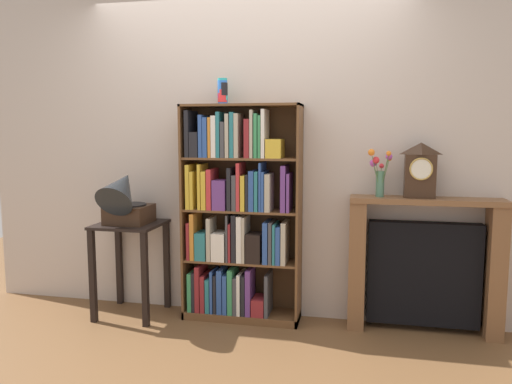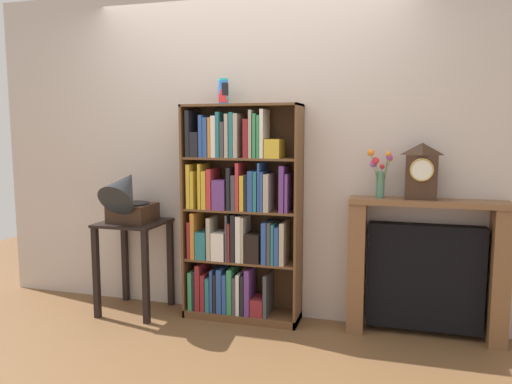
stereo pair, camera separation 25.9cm
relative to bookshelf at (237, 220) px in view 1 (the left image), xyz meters
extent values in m
cube|color=brown|center=(0.04, -0.13, -0.80)|extent=(8.00, 6.40, 0.02)
cube|color=beige|center=(0.28, 0.19, 0.51)|extent=(5.00, 0.08, 2.60)
cube|color=brown|center=(-0.41, 0.01, 0.05)|extent=(0.02, 0.28, 1.67)
cube|color=brown|center=(0.49, 0.01, 0.05)|extent=(0.02, 0.28, 1.67)
cube|color=#4C311C|center=(0.04, 0.14, 0.05)|extent=(0.91, 0.01, 1.67)
cube|color=brown|center=(0.04, 0.01, 0.88)|extent=(0.91, 0.28, 0.02)
cube|color=brown|center=(0.04, 0.01, -0.76)|extent=(0.91, 0.28, 0.06)
cube|color=#388E56|center=(-0.36, -0.01, -0.57)|extent=(0.03, 0.23, 0.31)
cube|color=black|center=(-0.32, -0.03, -0.57)|extent=(0.02, 0.19, 0.32)
cube|color=maroon|center=(-0.29, -0.01, -0.54)|extent=(0.04, 0.24, 0.36)
cube|color=maroon|center=(-0.25, 0.00, -0.58)|extent=(0.03, 0.24, 0.29)
cube|color=teal|center=(-0.21, -0.03, -0.59)|extent=(0.03, 0.20, 0.27)
cube|color=#2D519E|center=(-0.18, -0.02, -0.56)|extent=(0.02, 0.20, 0.33)
cube|color=black|center=(-0.15, -0.03, -0.57)|extent=(0.02, 0.19, 0.30)
cube|color=#2D519E|center=(-0.11, -0.03, -0.55)|extent=(0.04, 0.19, 0.35)
cube|color=#2D519E|center=(-0.07, -0.01, -0.57)|extent=(0.03, 0.22, 0.31)
cube|color=#388E56|center=(-0.03, -0.01, -0.55)|extent=(0.04, 0.23, 0.35)
cube|color=#424247|center=(0.01, -0.01, -0.58)|extent=(0.03, 0.23, 0.29)
cube|color=white|center=(0.04, -0.01, -0.57)|extent=(0.03, 0.23, 0.32)
cube|color=black|center=(0.07, -0.01, -0.57)|extent=(0.03, 0.22, 0.31)
cube|color=#663884|center=(0.11, -0.02, -0.55)|extent=(0.04, 0.20, 0.36)
cube|color=maroon|center=(0.19, -0.03, -0.66)|extent=(0.10, 0.19, 0.13)
cube|color=#424247|center=(0.26, 0.00, -0.56)|extent=(0.03, 0.24, 0.33)
cube|color=brown|center=(0.04, 0.01, -0.32)|extent=(0.87, 0.26, 0.02)
cube|color=maroon|center=(-0.36, -0.02, -0.16)|extent=(0.02, 0.21, 0.29)
cube|color=orange|center=(-0.33, -0.01, -0.13)|extent=(0.03, 0.23, 0.36)
cube|color=teal|center=(-0.26, -0.04, -0.20)|extent=(0.09, 0.18, 0.21)
cube|color=#B2A893|center=(-0.19, -0.03, -0.14)|extent=(0.03, 0.19, 0.33)
cube|color=white|center=(-0.12, -0.03, -0.20)|extent=(0.11, 0.19, 0.22)
cube|color=#424247|center=(-0.05, -0.02, -0.13)|extent=(0.02, 0.21, 0.36)
cube|color=maroon|center=(-0.03, -0.03, -0.16)|extent=(0.02, 0.19, 0.30)
cube|color=black|center=(0.00, -0.01, -0.13)|extent=(0.03, 0.23, 0.36)
cube|color=white|center=(0.05, -0.02, -0.13)|extent=(0.04, 0.21, 0.35)
cube|color=#B2A893|center=(0.08, -0.02, -0.14)|extent=(0.02, 0.21, 0.35)
cube|color=black|center=(0.15, -0.04, -0.20)|extent=(0.11, 0.16, 0.22)
cube|color=#2D519E|center=(0.25, -0.01, -0.15)|extent=(0.04, 0.23, 0.32)
cube|color=#424247|center=(0.28, -0.01, -0.15)|extent=(0.03, 0.22, 0.32)
cube|color=teal|center=(0.31, -0.01, -0.16)|extent=(0.02, 0.23, 0.31)
cube|color=#2D519E|center=(0.34, -0.03, -0.17)|extent=(0.03, 0.19, 0.29)
cube|color=#B2A893|center=(0.38, -0.01, -0.15)|extent=(0.04, 0.22, 0.32)
cube|color=brown|center=(0.04, 0.01, 0.08)|extent=(0.87, 0.26, 0.02)
cube|color=gold|center=(-0.36, 0.00, 0.26)|extent=(0.03, 0.24, 0.34)
cube|color=gold|center=(-0.33, -0.03, 0.23)|extent=(0.02, 0.19, 0.29)
cube|color=gold|center=(-0.26, -0.02, 0.26)|extent=(0.02, 0.22, 0.35)
cube|color=gold|center=(-0.23, -0.01, 0.24)|extent=(0.04, 0.23, 0.29)
cube|color=#C63338|center=(-0.19, -0.01, 0.24)|extent=(0.04, 0.22, 0.31)
cube|color=#663884|center=(-0.11, -0.04, 0.20)|extent=(0.10, 0.17, 0.23)
cube|color=black|center=(-0.03, -0.02, 0.25)|extent=(0.03, 0.21, 0.32)
cube|color=#424247|center=(0.01, -0.01, 0.22)|extent=(0.03, 0.22, 0.27)
cube|color=#C63338|center=(0.04, -0.01, 0.27)|extent=(0.03, 0.22, 0.36)
cube|color=gold|center=(0.07, -0.03, 0.22)|extent=(0.03, 0.19, 0.27)
cube|color=black|center=(0.11, -0.02, 0.23)|extent=(0.02, 0.21, 0.28)
cube|color=#2D519E|center=(0.14, -0.01, 0.24)|extent=(0.04, 0.22, 0.30)
cube|color=teal|center=(0.18, -0.01, 0.24)|extent=(0.03, 0.22, 0.30)
cube|color=#2D519E|center=(0.21, 0.00, 0.27)|extent=(0.02, 0.24, 0.36)
cube|color=#2D519E|center=(0.23, -0.01, 0.24)|extent=(0.02, 0.22, 0.30)
cube|color=#B2A893|center=(0.26, -0.03, 0.23)|extent=(0.04, 0.19, 0.28)
cube|color=#663884|center=(0.38, -0.02, 0.26)|extent=(0.04, 0.21, 0.34)
cube|color=#663884|center=(0.41, -0.02, 0.23)|extent=(0.02, 0.21, 0.29)
cube|color=brown|center=(0.04, 0.01, 0.48)|extent=(0.87, 0.26, 0.02)
cube|color=black|center=(-0.36, 0.00, 0.66)|extent=(0.03, 0.24, 0.35)
cube|color=black|center=(-0.30, -0.03, 0.58)|extent=(0.07, 0.19, 0.19)
cube|color=#2D519E|center=(-0.25, -0.02, 0.65)|extent=(0.03, 0.20, 0.32)
cube|color=#2D519E|center=(-0.21, -0.01, 0.64)|extent=(0.03, 0.22, 0.30)
cube|color=orange|center=(-0.18, -0.01, 0.64)|extent=(0.02, 0.23, 0.30)
cube|color=white|center=(-0.15, -0.03, 0.64)|extent=(0.04, 0.19, 0.31)
cube|color=teal|center=(-0.11, -0.01, 0.66)|extent=(0.03, 0.23, 0.34)
cube|color=#424247|center=(-0.08, -0.02, 0.62)|extent=(0.03, 0.21, 0.27)
cube|color=#B2A893|center=(-0.04, -0.01, 0.65)|extent=(0.03, 0.23, 0.33)
cube|color=teal|center=(-0.01, 0.00, 0.66)|extent=(0.03, 0.24, 0.34)
cube|color=#B2A893|center=(0.03, -0.02, 0.65)|extent=(0.03, 0.21, 0.33)
cube|color=maroon|center=(0.11, -0.01, 0.63)|extent=(0.04, 0.24, 0.29)
cube|color=#B2A893|center=(0.14, -0.03, 0.66)|extent=(0.02, 0.19, 0.35)
cube|color=#388E56|center=(0.17, -0.02, 0.65)|extent=(0.02, 0.20, 0.33)
cube|color=#388E56|center=(0.20, -0.03, 0.64)|extent=(0.02, 0.20, 0.31)
cube|color=white|center=(0.23, -0.02, 0.67)|extent=(0.03, 0.21, 0.36)
cube|color=gold|center=(0.30, -0.02, 0.56)|extent=(0.11, 0.20, 0.14)
cylinder|color=blue|center=(-0.11, 0.02, 0.93)|extent=(0.07, 0.07, 0.09)
cylinder|color=red|center=(-0.11, 0.02, 0.95)|extent=(0.07, 0.07, 0.09)
cylinder|color=#28B2B7|center=(-0.11, 0.02, 0.97)|extent=(0.07, 0.07, 0.09)
cylinder|color=purple|center=(-0.11, 0.02, 0.98)|extent=(0.07, 0.07, 0.09)
cylinder|color=black|center=(-0.11, 0.02, 1.00)|extent=(0.07, 0.07, 0.09)
cylinder|color=blue|center=(-0.11, 0.02, 1.02)|extent=(0.07, 0.07, 0.09)
cylinder|color=#28B2B7|center=(-0.11, 0.02, 1.03)|extent=(0.07, 0.07, 0.09)
cube|color=black|center=(-0.85, -0.10, -0.05)|extent=(0.50, 0.49, 0.02)
cube|color=black|center=(-1.07, -0.31, -0.42)|extent=(0.04, 0.04, 0.73)
cube|color=black|center=(-0.63, -0.31, -0.42)|extent=(0.04, 0.04, 0.73)
cube|color=black|center=(-1.07, 0.12, -0.42)|extent=(0.04, 0.04, 0.73)
cube|color=black|center=(-0.63, 0.12, -0.42)|extent=(0.04, 0.04, 0.73)
cube|color=#382316|center=(-0.85, -0.10, 0.03)|extent=(0.32, 0.31, 0.14)
cylinder|color=black|center=(-0.85, -0.10, 0.11)|extent=(0.27, 0.27, 0.01)
cylinder|color=#1E2328|center=(-0.85, -0.14, 0.13)|extent=(0.03, 0.03, 0.06)
cone|color=#1E2328|center=(-0.85, -0.22, 0.25)|extent=(0.29, 0.42, 0.41)
cube|color=brown|center=(1.40, 0.03, 0.19)|extent=(1.08, 0.24, 0.04)
cube|color=brown|center=(0.92, 0.03, -0.31)|extent=(0.12, 0.21, 0.96)
cube|color=brown|center=(1.88, 0.03, -0.31)|extent=(0.12, 0.21, 0.96)
cube|color=black|center=(1.40, 0.07, -0.36)|extent=(0.80, 0.12, 0.76)
cube|color=#382316|center=(1.35, 0.03, 0.36)|extent=(0.21, 0.10, 0.31)
pyramid|color=#382316|center=(1.35, 0.03, 0.56)|extent=(0.21, 0.10, 0.08)
cylinder|color=silver|center=(1.35, -0.02, 0.42)|extent=(0.15, 0.01, 0.15)
torus|color=#B79347|center=(1.35, -0.03, 0.42)|extent=(0.16, 0.01, 0.16)
cylinder|color=#4C7A60|center=(1.07, 0.03, 0.30)|extent=(0.06, 0.06, 0.19)
cylinder|color=#4C753D|center=(1.07, 0.05, 0.33)|extent=(0.02, 0.04, 0.21)
sphere|color=red|center=(1.08, 0.07, 0.43)|extent=(0.03, 0.03, 0.03)
cylinder|color=#4C753D|center=(1.04, 0.00, 0.38)|extent=(0.08, 0.06, 0.31)
sphere|color=orange|center=(1.00, -0.03, 0.53)|extent=(0.05, 0.05, 0.05)
cylinder|color=#4C753D|center=(1.10, 0.05, 0.36)|extent=(0.07, 0.05, 0.26)
sphere|color=orange|center=(1.13, 0.08, 0.49)|extent=(0.03, 0.03, 0.03)
cylinder|color=#4C753D|center=(1.05, 0.03, 0.34)|extent=(0.06, 0.01, 0.23)
sphere|color=#B24CB7|center=(1.02, 0.02, 0.45)|extent=(0.05, 0.05, 0.05)
cylinder|color=#4C753D|center=(1.09, 0.02, 0.36)|extent=(0.07, 0.02, 0.28)
sphere|color=#B24CB7|center=(1.13, 0.01, 0.50)|extent=(0.05, 0.05, 0.05)
cylinder|color=#4C753D|center=(1.06, 0.01, 0.35)|extent=(0.04, 0.04, 0.26)
sphere|color=red|center=(1.04, -0.01, 0.48)|extent=(0.05, 0.05, 0.05)
cylinder|color=#4C753D|center=(1.10, 0.00, 0.38)|extent=(0.06, 0.06, 0.30)
sphere|color=orange|center=(1.12, -0.03, 0.53)|extent=(0.04, 0.04, 0.04)
camera|label=1|loc=(0.93, -3.61, 0.68)|focal=34.31mm
camera|label=2|loc=(1.18, -3.55, 0.68)|focal=34.31mm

